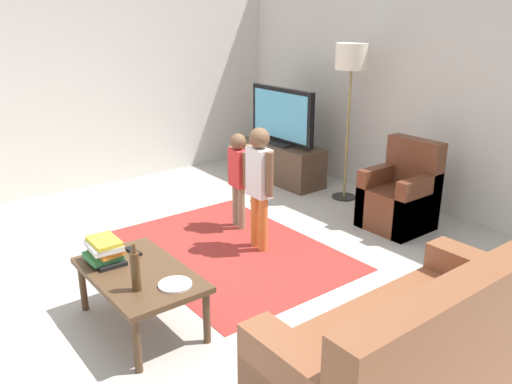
% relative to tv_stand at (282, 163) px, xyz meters
% --- Properties ---
extents(ground, '(7.80, 7.80, 0.00)m').
position_rel_tv_stand_xyz_m(ground, '(1.63, -2.30, -0.24)').
color(ground, '#B2ADA3').
extents(wall_back, '(6.00, 0.12, 2.70)m').
position_rel_tv_stand_xyz_m(wall_back, '(1.63, 0.70, 1.11)').
color(wall_back, silver).
rests_on(wall_back, ground).
extents(wall_left, '(0.12, 6.00, 2.70)m').
position_rel_tv_stand_xyz_m(wall_left, '(-1.37, -2.30, 1.11)').
color(wall_left, silver).
rests_on(wall_left, ground).
extents(area_rug, '(2.20, 1.60, 0.01)m').
position_rel_tv_stand_xyz_m(area_rug, '(1.32, -1.77, -0.24)').
color(area_rug, '#9E2D28').
rests_on(area_rug, ground).
extents(tv_stand, '(1.20, 0.44, 0.50)m').
position_rel_tv_stand_xyz_m(tv_stand, '(0.00, 0.00, 0.00)').
color(tv_stand, '#4C3828').
rests_on(tv_stand, ground).
extents(tv, '(1.10, 0.28, 0.71)m').
position_rel_tv_stand_xyz_m(tv, '(0.00, -0.02, 0.60)').
color(tv, black).
rests_on(tv, tv_stand).
extents(couch, '(0.80, 1.80, 0.86)m').
position_rel_tv_stand_xyz_m(couch, '(3.56, -2.04, 0.05)').
color(couch, brown).
rests_on(couch, ground).
extents(armchair, '(0.60, 0.60, 0.90)m').
position_rel_tv_stand_xyz_m(armchair, '(1.91, -0.04, 0.05)').
color(armchair, brown).
rests_on(armchair, ground).
extents(floor_lamp, '(0.36, 0.36, 1.78)m').
position_rel_tv_stand_xyz_m(floor_lamp, '(0.96, 0.15, 1.30)').
color(floor_lamp, '#262626').
rests_on(floor_lamp, ground).
extents(child_near_tv, '(0.33, 0.16, 0.98)m').
position_rel_tv_stand_xyz_m(child_near_tv, '(0.91, -1.36, 0.35)').
color(child_near_tv, gray).
rests_on(child_near_tv, ground).
extents(child_center, '(0.38, 0.19, 1.15)m').
position_rel_tv_stand_xyz_m(child_center, '(1.44, -1.51, 0.45)').
color(child_center, orange).
rests_on(child_center, ground).
extents(coffee_table, '(1.00, 0.60, 0.42)m').
position_rel_tv_stand_xyz_m(coffee_table, '(1.93, -2.94, 0.13)').
color(coffee_table, '#513823').
rests_on(coffee_table, ground).
extents(book_stack, '(0.29, 0.24, 0.18)m').
position_rel_tv_stand_xyz_m(book_stack, '(1.65, -3.06, 0.26)').
color(book_stack, black).
rests_on(book_stack, coffee_table).
extents(bottle, '(0.06, 0.06, 0.32)m').
position_rel_tv_stand_xyz_m(bottle, '(2.15, -3.06, 0.31)').
color(bottle, '#4C3319').
rests_on(bottle, coffee_table).
extents(tv_remote, '(0.17, 0.07, 0.02)m').
position_rel_tv_stand_xyz_m(tv_remote, '(1.63, -2.84, 0.19)').
color(tv_remote, black).
rests_on(tv_remote, coffee_table).
extents(plate, '(0.22, 0.22, 0.02)m').
position_rel_tv_stand_xyz_m(plate, '(2.25, -2.84, 0.18)').
color(plate, white).
rests_on(plate, coffee_table).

